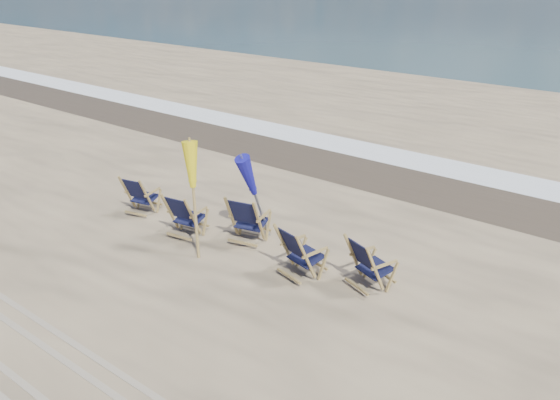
% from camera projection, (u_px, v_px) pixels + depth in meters
% --- Properties ---
extents(surf_foam, '(200.00, 1.40, 0.01)m').
position_uv_depth(surf_foam, '(409.00, 159.00, 15.44)').
color(surf_foam, silver).
rests_on(surf_foam, ground).
extents(wet_sand_strip, '(200.00, 2.60, 0.00)m').
position_uv_depth(wet_sand_strip, '(385.00, 175.00, 14.34)').
color(wet_sand_strip, '#42362A').
rests_on(wet_sand_strip, ground).
extents(tire_tracks, '(80.00, 1.30, 0.01)m').
position_uv_depth(tire_tracks, '(57.00, 381.00, 7.32)').
color(tire_tracks, gray).
rests_on(tire_tracks, ground).
extents(beach_chair_0, '(0.75, 0.81, 0.96)m').
position_uv_depth(beach_chair_0, '(147.00, 198.00, 11.76)').
color(beach_chair_0, black).
rests_on(beach_chair_0, ground).
extents(beach_chair_1, '(0.75, 0.82, 1.01)m').
position_uv_depth(beach_chair_1, '(193.00, 219.00, 10.74)').
color(beach_chair_1, black).
rests_on(beach_chair_1, ground).
extents(beach_chair_2, '(0.85, 0.91, 1.07)m').
position_uv_depth(beach_chair_2, '(259.00, 223.00, 10.50)').
color(beach_chair_2, black).
rests_on(beach_chair_2, ground).
extents(beach_chair_3, '(0.83, 0.89, 1.04)m').
position_uv_depth(beach_chair_3, '(306.00, 260.00, 9.25)').
color(beach_chair_3, black).
rests_on(beach_chair_3, ground).
extents(beach_chair_4, '(0.86, 0.91, 1.01)m').
position_uv_depth(beach_chair_4, '(375.00, 272.00, 8.94)').
color(beach_chair_4, black).
rests_on(beach_chair_4, ground).
extents(umbrella_yellow, '(0.30, 0.30, 2.20)m').
position_uv_depth(umbrella_yellow, '(192.00, 172.00, 9.83)').
color(umbrella_yellow, olive).
rests_on(umbrella_yellow, ground).
extents(umbrella_blue, '(0.30, 0.30, 1.97)m').
position_uv_depth(umbrella_blue, '(257.00, 173.00, 10.40)').
color(umbrella_blue, '#A5A5AD').
rests_on(umbrella_blue, ground).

